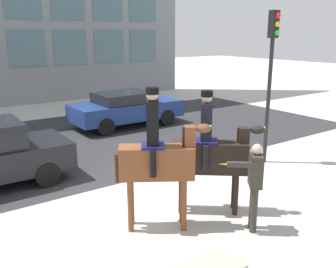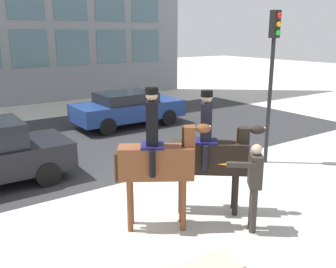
% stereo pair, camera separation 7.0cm
% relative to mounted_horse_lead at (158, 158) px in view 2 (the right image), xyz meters
% --- Properties ---
extents(ground_plane, '(80.00, 80.00, 0.00)m').
position_rel_mounted_horse_lead_xyz_m(ground_plane, '(0.56, 1.86, -1.41)').
color(ground_plane, beige).
extents(road_surface, '(21.20, 8.50, 0.01)m').
position_rel_mounted_horse_lead_xyz_m(road_surface, '(0.56, 6.61, -1.41)').
color(road_surface, '#2D2D30').
rests_on(road_surface, ground_plane).
extents(mounted_horse_lead, '(1.62, 1.19, 2.74)m').
position_rel_mounted_horse_lead_xyz_m(mounted_horse_lead, '(0.00, 0.00, 0.00)').
color(mounted_horse_lead, brown).
rests_on(mounted_horse_lead, ground_plane).
extents(mounted_horse_companion, '(1.67, 1.43, 2.58)m').
position_rel_mounted_horse_lead_xyz_m(mounted_horse_companion, '(1.26, -0.05, -0.13)').
color(mounted_horse_companion, black).
rests_on(mounted_horse_companion, ground_plane).
extents(pedestrian_bystander, '(0.89, 0.55, 1.73)m').
position_rel_mounted_horse_lead_xyz_m(pedestrian_bystander, '(1.38, -1.14, -0.39)').
color(pedestrian_bystander, '#332D28').
rests_on(pedestrian_bystander, ground_plane).
extents(street_car_far_lane, '(4.40, 1.96, 1.39)m').
position_rel_mounted_horse_lead_xyz_m(street_car_far_lane, '(3.51, 7.60, -0.67)').
color(street_car_far_lane, navy).
rests_on(street_car_far_lane, ground_plane).
extents(traffic_light, '(0.24, 0.29, 4.26)m').
position_rel_mounted_horse_lead_xyz_m(traffic_light, '(4.66, 1.36, 1.43)').
color(traffic_light, black).
rests_on(traffic_light, ground_plane).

